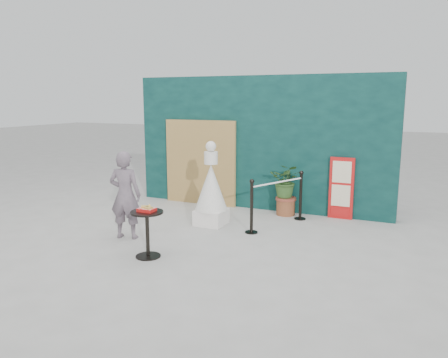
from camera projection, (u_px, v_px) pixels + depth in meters
ground at (195, 249)px, 7.34m from camera, size 60.00×60.00×0.00m
back_wall at (259, 143)px, 9.89m from camera, size 6.00×0.30×3.00m
bamboo_fence at (200, 162)px, 10.36m from camera, size 1.80×0.08×2.00m
woman at (125, 195)px, 7.80m from camera, size 0.65×0.50×1.59m
menu_board at (341, 188)px, 9.11m from camera, size 0.50×0.07×1.30m
statue at (211, 191)px, 8.67m from camera, size 0.66×0.66×1.68m
cafe_table at (147, 227)px, 6.90m from camera, size 0.52×0.52×0.75m
food_basket at (147, 209)px, 6.85m from camera, size 0.26×0.19×0.11m
planter at (286, 185)px, 9.40m from camera, size 0.66×0.57×1.12m
stanchion_barrier at (277, 201)px, 8.61m from camera, size 0.84×1.54×1.03m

